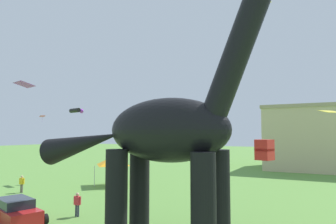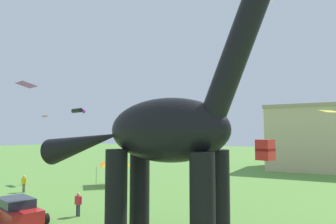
{
  "view_description": "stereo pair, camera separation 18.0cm",
  "coord_description": "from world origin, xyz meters",
  "views": [
    {
      "loc": [
        9.46,
        -7.68,
        5.36
      ],
      "look_at": [
        2.07,
        6.6,
        6.53
      ],
      "focal_mm": 32.05,
      "sensor_mm": 36.0,
      "label": 1
    },
    {
      "loc": [
        9.62,
        -7.6,
        5.36
      ],
      "look_at": [
        2.07,
        6.6,
        6.53
      ],
      "focal_mm": 32.05,
      "sensor_mm": 36.0,
      "label": 2
    }
  ],
  "objects": [
    {
      "name": "dinosaur_sculpture",
      "position": [
        2.71,
        5.13,
        5.54
      ],
      "size": [
        14.67,
        3.11,
        15.33
      ],
      "rotation": [
        0.0,
        0.0,
        0.44
      ],
      "color": "black",
      "rests_on": "ground_plane"
    },
    {
      "name": "parked_sedan_left",
      "position": [
        -6.92,
        4.21,
        0.81
      ],
      "size": [
        4.54,
        2.94,
        1.55
      ],
      "rotation": [
        0.0,
        0.0,
        -0.3
      ],
      "color": "red",
      "rests_on": "ground_plane"
    },
    {
      "name": "person_strolling_adult",
      "position": [
        -4.91,
        7.25,
        0.92
      ],
      "size": [
        0.57,
        0.25,
        1.53
      ],
      "rotation": [
        0.0,
        0.0,
        3.43
      ],
      "color": "#2D3347",
      "rests_on": "ground_plane"
    },
    {
      "name": "person_vendor_side",
      "position": [
        -15.19,
        10.85,
        0.94
      ],
      "size": [
        0.58,
        0.26,
        1.55
      ],
      "rotation": [
        0.0,
        0.0,
        3.96
      ],
      "color": "#6B6056",
      "rests_on": "ground_plane"
    },
    {
      "name": "festival_canopy_tent",
      "position": [
        -10.12,
        17.76,
        2.54
      ],
      "size": [
        3.15,
        3.15,
        3.0
      ],
      "color": "#B2B2B7",
      "rests_on": "ground_plane"
    },
    {
      "name": "kite_far_left",
      "position": [
        6.27,
        11.24,
        4.39
      ],
      "size": [
        1.12,
        1.12,
        1.24
      ],
      "color": "red"
    },
    {
      "name": "kite_mid_right",
      "position": [
        -21.67,
        18.29,
        7.55
      ],
      "size": [
        0.6,
        0.74,
        0.85
      ],
      "color": "pink"
    },
    {
      "name": "kite_mid_center",
      "position": [
        5.48,
        17.97,
        16.41
      ],
      "size": [
        1.07,
        0.77,
        0.35
      ],
      "color": "yellow"
    },
    {
      "name": "kite_high_right",
      "position": [
        9.74,
        6.6,
        6.29
      ],
      "size": [
        0.96,
        0.96,
        0.15
      ],
      "color": "yellow"
    },
    {
      "name": "kite_far_right",
      "position": [
        -12.65,
        8.85,
        9.49
      ],
      "size": [
        1.96,
        1.65,
        0.33
      ],
      "color": "purple"
    },
    {
      "name": "kite_apex",
      "position": [
        -16.02,
        18.35,
        8.07
      ],
      "size": [
        1.87,
        1.76,
        0.53
      ],
      "color": "black"
    },
    {
      "name": "background_building_block",
      "position": [
        9.61,
        43.42,
        4.78
      ],
      "size": [
        16.52,
        12.52,
        9.54
      ],
      "color": "#CCB78E",
      "rests_on": "ground_plane"
    }
  ]
}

